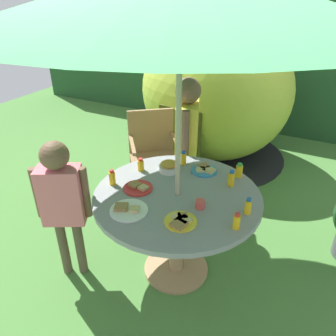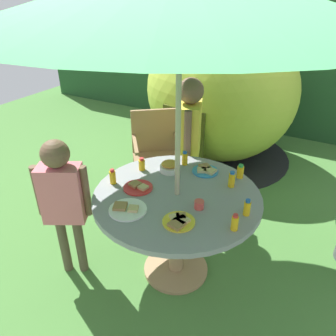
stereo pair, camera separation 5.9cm
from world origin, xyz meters
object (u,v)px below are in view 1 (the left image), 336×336
at_px(juice_bottle_mid_left, 183,158).
at_px(plate_center_back, 181,221).
at_px(wooden_chair, 153,150).
at_px(plate_far_left, 128,210).
at_px(juice_bottle_far_right, 231,179).
at_px(child_in_pink_shirt, 62,196).
at_px(plate_near_left, 138,187).
at_px(juice_bottle_front_edge, 239,170).
at_px(snack_bowl, 169,167).
at_px(child_in_yellow_shirt, 187,130).
at_px(dome_tent, 215,91).
at_px(juice_bottle_mid_right, 141,165).
at_px(garden_table, 177,211).
at_px(juice_bottle_center_front, 248,206).
at_px(cup_near, 200,204).
at_px(juice_bottle_spot_a, 112,178).
at_px(plate_near_right, 204,170).
at_px(juice_bottle_back_edge, 237,221).

bearing_deg(juice_bottle_mid_left, plate_center_back, -66.78).
distance_m(wooden_chair, plate_far_left, 1.41).
bearing_deg(wooden_chair, juice_bottle_far_right, -70.34).
height_order(child_in_pink_shirt, plate_center_back, child_in_pink_shirt).
xyz_separation_m(plate_near_left, plate_far_left, (0.08, -0.26, -0.00)).
bearing_deg(juice_bottle_front_edge, plate_far_left, -124.35).
distance_m(snack_bowl, plate_near_left, 0.35).
xyz_separation_m(juice_bottle_far_right, juice_bottle_mid_left, (-0.45, 0.14, -0.00)).
bearing_deg(juice_bottle_far_right, child_in_yellow_shirt, 137.30).
bearing_deg(plate_near_left, dome_tent, 95.28).
bearing_deg(wooden_chair, juice_bottle_mid_right, -104.97).
xyz_separation_m(garden_table, plate_center_back, (0.16, -0.29, 0.16)).
bearing_deg(snack_bowl, juice_bottle_mid_right, -156.62).
distance_m(plate_near_left, juice_bottle_center_front, 0.80).
relative_size(plate_center_back, cup_near, 3.19).
bearing_deg(cup_near, juice_bottle_spot_a, -178.41).
height_order(juice_bottle_far_right, juice_bottle_center_front, juice_bottle_far_right).
distance_m(child_in_pink_shirt, juice_bottle_mid_right, 0.65).
relative_size(garden_table, juice_bottle_mid_right, 11.45).
xyz_separation_m(snack_bowl, plate_far_left, (-0.00, -0.60, -0.03)).
relative_size(plate_near_right, plate_center_back, 1.00).
bearing_deg(cup_near, juice_bottle_center_front, 15.47).
height_order(juice_bottle_center_front, juice_bottle_front_edge, juice_bottle_center_front).
xyz_separation_m(child_in_yellow_shirt, juice_bottle_spot_a, (-0.19, -0.95, -0.06)).
xyz_separation_m(plate_near_right, juice_bottle_center_front, (0.45, -0.39, 0.04)).
bearing_deg(juice_bottle_center_front, plate_near_left, -174.89).
bearing_deg(juice_bottle_spot_a, juice_bottle_far_right, 25.58).
distance_m(snack_bowl, cup_near, 0.54).
relative_size(garden_table, juice_bottle_mid_left, 10.10).
height_order(juice_bottle_mid_left, juice_bottle_front_edge, juice_bottle_mid_left).
height_order(snack_bowl, juice_bottle_front_edge, juice_bottle_front_edge).
xyz_separation_m(juice_bottle_spot_a, cup_near, (0.70, 0.02, -0.03)).
height_order(child_in_yellow_shirt, juice_bottle_mid_right, child_in_yellow_shirt).
xyz_separation_m(child_in_pink_shirt, plate_near_left, (0.45, 0.32, 0.02)).
distance_m(juice_bottle_mid_left, juice_bottle_spot_a, 0.63).
bearing_deg(cup_near, garden_table, 158.43).
bearing_deg(plate_near_left, juice_bottle_mid_right, 116.52).
xyz_separation_m(garden_table, juice_bottle_front_edge, (0.33, 0.44, 0.20)).
bearing_deg(plate_near_left, juice_bottle_back_edge, -8.12).
bearing_deg(juice_bottle_front_edge, wooden_chair, 154.33).
xyz_separation_m(plate_near_right, plate_center_back, (0.10, -0.68, 0.00)).
xyz_separation_m(garden_table, child_in_yellow_shirt, (-0.30, 0.85, 0.27)).
bearing_deg(child_in_yellow_shirt, plate_near_left, -18.69).
bearing_deg(juice_bottle_mid_left, child_in_yellow_shirt, 110.51).
distance_m(child_in_pink_shirt, juice_bottle_center_front, 1.30).
xyz_separation_m(child_in_pink_shirt, juice_bottle_far_right, (1.04, 0.67, 0.07)).
distance_m(child_in_pink_shirt, plate_near_right, 1.11).
relative_size(juice_bottle_front_edge, juice_bottle_spot_a, 0.95).
relative_size(wooden_chair, plate_near_right, 4.45).
bearing_deg(child_in_pink_shirt, juice_bottle_mid_left, 26.19).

